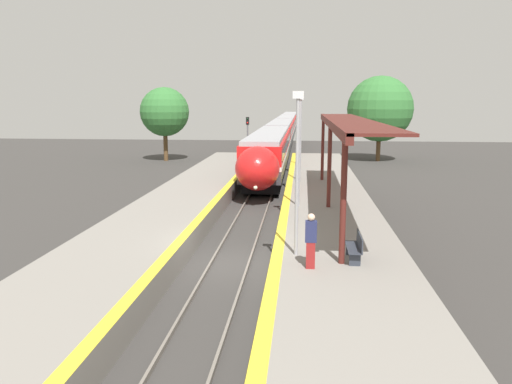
{
  "coord_description": "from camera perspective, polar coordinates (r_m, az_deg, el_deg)",
  "views": [
    {
      "loc": [
        2.68,
        -18.07,
        6.17
      ],
      "look_at": [
        0.59,
        4.28,
        2.04
      ],
      "focal_mm": 35.0,
      "sensor_mm": 36.0,
      "label": 1
    }
  ],
  "objects": [
    {
      "name": "platform_left",
      "position": [
        20.05,
        -14.05,
        -6.38
      ],
      "size": [
        4.39,
        64.0,
        0.97
      ],
      "color": "gray",
      "rests_on": "ground_plane"
    },
    {
      "name": "background_tree_left",
      "position": [
        52.39,
        -10.41,
        8.99
      ],
      "size": [
        4.98,
        4.98,
        7.52
      ],
      "color": "brown",
      "rests_on": "ground_plane"
    },
    {
      "name": "lamppost_far",
      "position": [
        32.6,
        5.08,
        6.76
      ],
      "size": [
        0.36,
        0.2,
        5.5
      ],
      "color": "#9E9EA3",
      "rests_on": "platform_right"
    },
    {
      "name": "station_canopy",
      "position": [
        24.5,
        9.88,
        7.56
      ],
      "size": [
        2.02,
        20.4,
        4.31
      ],
      "color": "#511E19",
      "rests_on": "platform_right"
    },
    {
      "name": "rail_left",
      "position": [
        19.37,
        -5.09,
        -7.96
      ],
      "size": [
        0.08,
        90.0,
        0.15
      ],
      "primitive_type": "cube",
      "color": "slate",
      "rests_on": "ground_plane"
    },
    {
      "name": "rail_right",
      "position": [
        19.17,
        -0.81,
        -8.12
      ],
      "size": [
        0.08,
        90.0,
        0.15
      ],
      "primitive_type": "cube",
      "color": "slate",
      "rests_on": "ground_plane"
    },
    {
      "name": "background_tree_right",
      "position": [
        52.87,
        13.99,
        9.2
      ],
      "size": [
        6.64,
        6.64,
        8.65
      ],
      "color": "brown",
      "rests_on": "ground_plane"
    },
    {
      "name": "train",
      "position": [
        70.81,
        3.2,
        7.11
      ],
      "size": [
        2.81,
        85.44,
        3.67
      ],
      "color": "black",
      "rests_on": "ground_plane"
    },
    {
      "name": "platform_bench",
      "position": [
        16.83,
        11.35,
        -6.12
      ],
      "size": [
        0.44,
        1.57,
        0.89
      ],
      "color": "#2D333D",
      "rests_on": "platform_right"
    },
    {
      "name": "person_waiting",
      "position": [
        15.71,
        6.29,
        -5.46
      ],
      "size": [
        0.36,
        0.23,
        1.77
      ],
      "color": "maroon",
      "rests_on": "platform_right"
    },
    {
      "name": "lamppost_mid",
      "position": [
        24.6,
        4.96,
        5.58
      ],
      "size": [
        0.36,
        0.2,
        5.5
      ],
      "color": "#9E9EA3",
      "rests_on": "platform_right"
    },
    {
      "name": "platform_right",
      "position": [
        18.99,
        9.26,
        -7.14
      ],
      "size": [
        4.72,
        64.0,
        0.97
      ],
      "color": "gray",
      "rests_on": "ground_plane"
    },
    {
      "name": "lamppost_near",
      "position": [
        16.61,
        4.73,
        3.26
      ],
      "size": [
        0.36,
        0.2,
        5.5
      ],
      "color": "#9E9EA3",
      "rests_on": "platform_right"
    },
    {
      "name": "lamppost_farthest",
      "position": [
        40.61,
        5.15,
        7.47
      ],
      "size": [
        0.36,
        0.2,
        5.5
      ],
      "color": "#9E9EA3",
      "rests_on": "platform_right"
    },
    {
      "name": "railway_signal",
      "position": [
        46.15,
        -0.96,
        6.29
      ],
      "size": [
        0.28,
        0.28,
        4.68
      ],
      "color": "#59595E",
      "rests_on": "ground_plane"
    },
    {
      "name": "ground_plane",
      "position": [
        19.28,
        -2.96,
        -8.26
      ],
      "size": [
        120.0,
        120.0,
        0.0
      ],
      "primitive_type": "plane",
      "color": "#383533"
    }
  ]
}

